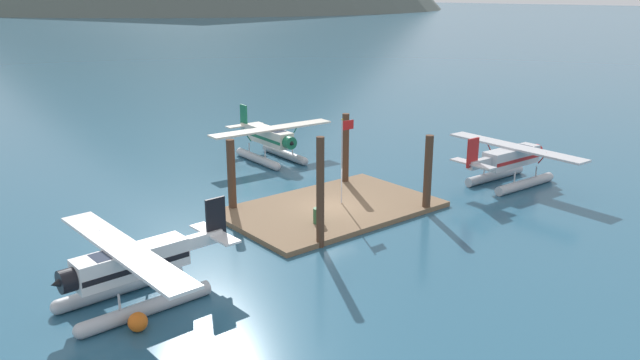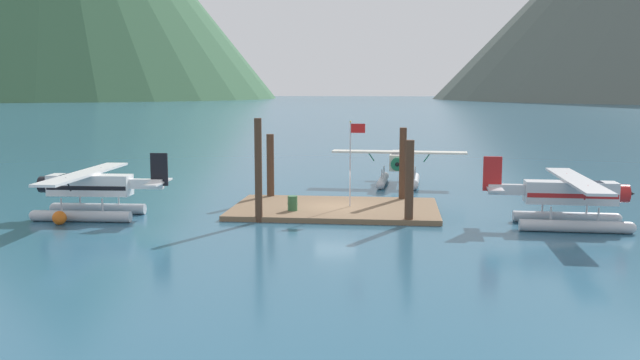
% 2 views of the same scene
% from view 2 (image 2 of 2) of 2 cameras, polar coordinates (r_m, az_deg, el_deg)
% --- Properties ---
extents(ground_plane, '(1200.00, 1200.00, 0.00)m').
position_cam_2_polar(ground_plane, '(42.07, 1.29, -2.62)').
color(ground_plane, '#285670').
extents(dock_platform, '(12.57, 8.01, 0.30)m').
position_cam_2_polar(dock_platform, '(42.05, 1.29, -2.42)').
color(dock_platform, brown).
rests_on(dock_platform, ground).
extents(piling_near_left, '(0.41, 0.41, 5.89)m').
position_cam_2_polar(piling_near_left, '(38.40, -5.19, 0.80)').
color(piling_near_left, '#4C3323').
rests_on(piling_near_left, ground).
extents(piling_near_right, '(0.48, 0.48, 4.72)m').
position_cam_2_polar(piling_near_right, '(37.92, 7.49, -0.22)').
color(piling_near_right, '#4C3323').
rests_on(piling_near_right, ground).
extents(piling_far_left, '(0.50, 0.50, 4.48)m').
position_cam_2_polar(piling_far_left, '(45.94, -4.18, 1.06)').
color(piling_far_left, '#4C3323').
rests_on(piling_far_left, ground).
extents(piling_far_right, '(0.47, 0.47, 4.99)m').
position_cam_2_polar(piling_far_right, '(44.94, 6.95, 1.20)').
color(piling_far_right, '#4C3323').
rests_on(piling_far_right, ground).
extents(flagpole, '(0.95, 0.10, 5.27)m').
position_cam_2_polar(flagpole, '(41.59, 2.74, 2.30)').
color(flagpole, silver).
rests_on(flagpole, dock_platform).
extents(fuel_drum, '(0.62, 0.62, 0.88)m').
position_cam_2_polar(fuel_drum, '(40.54, -2.32, -1.96)').
color(fuel_drum, '#33663D').
rests_on(fuel_drum, dock_platform).
extents(mooring_buoy, '(0.78, 0.78, 0.78)m').
position_cam_2_polar(mooring_buoy, '(40.51, -21.00, -2.98)').
color(mooring_buoy, orange).
rests_on(mooring_buoy, ground).
extents(seaplane_cream_bow_right, '(10.46, 7.98, 3.84)m').
position_cam_2_polar(seaplane_cream_bow_right, '(53.61, 6.63, 1.27)').
color(seaplane_cream_bow_right, '#B7BABF').
rests_on(seaplane_cream_bow_right, ground).
extents(seaplane_silver_stbd_aft, '(7.98, 10.44, 3.84)m').
position_cam_2_polar(seaplane_silver_stbd_aft, '(39.29, 20.27, -1.51)').
color(seaplane_silver_stbd_aft, '#B7BABF').
rests_on(seaplane_silver_stbd_aft, ground).
extents(seaplane_white_port_aft, '(7.98, 10.44, 3.84)m').
position_cam_2_polar(seaplane_white_port_aft, '(41.92, -18.74, -0.89)').
color(seaplane_white_port_aft, '#B7BABF').
rests_on(seaplane_white_port_aft, ground).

